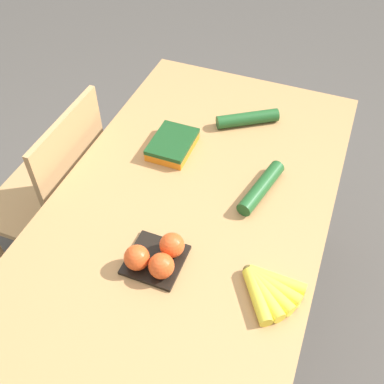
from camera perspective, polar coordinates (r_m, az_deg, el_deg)
ground_plane at (r=1.99m, az=0.00°, el=-15.46°), size 12.00×12.00×0.00m
dining_table at (r=1.44m, az=0.00°, el=-3.59°), size 1.39×0.81×0.75m
chair at (r=1.83m, az=-16.70°, el=-0.71°), size 0.42×0.40×0.89m
banana_bunch at (r=1.17m, az=9.58°, el=-12.02°), size 0.15×0.17×0.04m
tomato_pack at (r=1.19m, az=-4.53°, el=-8.20°), size 0.15×0.15×0.08m
carrot_bag at (r=1.51m, az=-2.49°, el=6.16°), size 0.17×0.13×0.04m
cucumber_near at (r=1.62m, az=7.07°, el=9.23°), size 0.16×0.21×0.05m
cucumber_far at (r=1.38m, az=8.79°, el=0.58°), size 0.23×0.09×0.05m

